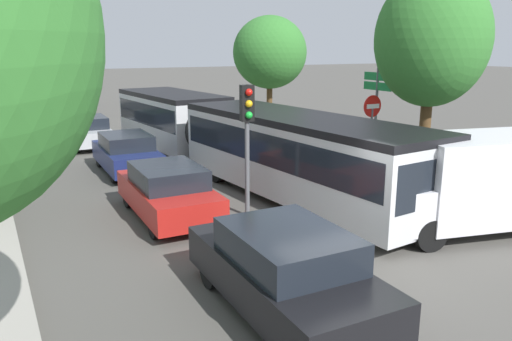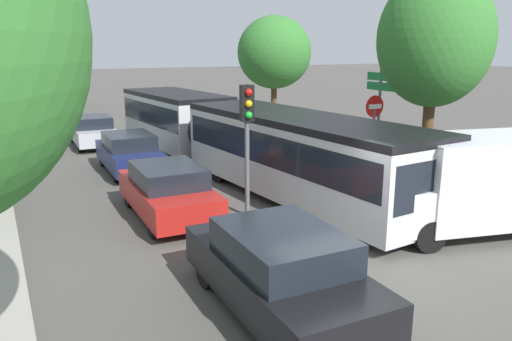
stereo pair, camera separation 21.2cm
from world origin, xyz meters
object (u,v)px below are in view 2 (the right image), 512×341
at_px(queued_car_black, 280,270).
at_px(queued_car_red, 168,191).
at_px(queued_car_silver, 92,131).
at_px(tree_right_mid, 274,53).
at_px(articulated_bus, 236,134).
at_px(queued_car_navy, 129,152).
at_px(traffic_light, 247,121).
at_px(tree_right_near, 436,43).
at_px(no_entry_sign, 374,125).
at_px(city_bus_rear, 54,90).
at_px(white_van, 483,181).
at_px(direction_sign_post, 380,98).

bearing_deg(queued_car_black, queued_car_red, 2.84).
xyz_separation_m(queued_car_silver, tree_right_mid, (9.21, -0.19, 3.35)).
height_order(articulated_bus, queued_car_silver, articulated_bus).
relative_size(queued_car_black, queued_car_navy, 1.07).
bearing_deg(queued_car_navy, traffic_light, -164.61).
relative_size(queued_car_navy, tree_right_near, 0.61).
bearing_deg(no_entry_sign, traffic_light, -76.80).
relative_size(queued_car_black, tree_right_mid, 0.73).
xyz_separation_m(traffic_light, tree_right_near, (6.61, 0.24, 1.93)).
xyz_separation_m(articulated_bus, city_bus_rear, (-3.38, 22.71, -0.04)).
distance_m(city_bus_rear, no_entry_sign, 26.64).
distance_m(queued_car_red, no_entry_sign, 7.12).
distance_m(queued_car_red, white_van, 7.70).
bearing_deg(traffic_light, direction_sign_post, 119.91).
distance_m(queued_car_navy, queued_car_silver, 5.55).
bearing_deg(queued_car_black, city_bus_rear, 1.52).
xyz_separation_m(queued_car_black, white_van, (6.13, 1.03, 0.49)).
relative_size(direction_sign_post, tree_right_near, 0.54).
distance_m(articulated_bus, city_bus_rear, 22.96).
relative_size(queued_car_silver, tree_right_near, 0.59).
distance_m(city_bus_rear, queued_car_silver, 15.20).
bearing_deg(no_entry_sign, queued_car_red, -87.43).
height_order(no_entry_sign, tree_right_near, tree_right_near).
relative_size(direction_sign_post, tree_right_mid, 0.61).
bearing_deg(traffic_light, tree_right_near, 100.56).
height_order(city_bus_rear, tree_right_near, tree_right_near).
xyz_separation_m(queued_car_red, white_van, (6.25, -4.47, 0.53)).
bearing_deg(traffic_light, tree_right_mid, 155.86).
xyz_separation_m(articulated_bus, direction_sign_post, (4.85, -1.66, 1.15)).
relative_size(queued_car_red, direction_sign_post, 1.13).
relative_size(traffic_light, tree_right_mid, 0.58).
relative_size(traffic_light, tree_right_near, 0.51).
height_order(white_van, traffic_light, traffic_light).
xyz_separation_m(queued_car_navy, white_van, (5.92, -9.80, 0.54)).
height_order(articulated_bus, city_bus_rear, articulated_bus).
bearing_deg(direction_sign_post, queued_car_red, 12.17).
bearing_deg(city_bus_rear, tree_right_mid, -145.17).
height_order(queued_car_navy, tree_right_near, tree_right_near).
xyz_separation_m(queued_car_navy, tree_right_mid, (8.94, 5.36, 3.34)).
bearing_deg(direction_sign_post, tree_right_mid, -94.49).
distance_m(queued_car_black, queued_car_navy, 10.83).
bearing_deg(no_entry_sign, tree_right_near, 56.14).
relative_size(white_van, no_entry_sign, 1.89).
relative_size(articulated_bus, queued_car_red, 4.07).
bearing_deg(queued_car_black, direction_sign_post, -47.51).
distance_m(queued_car_silver, tree_right_near, 14.75).
relative_size(queued_car_black, queued_car_silver, 1.10).
height_order(queued_car_silver, traffic_light, traffic_light).
height_order(queued_car_red, queued_car_navy, queued_car_red).
height_order(city_bus_rear, traffic_light, traffic_light).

